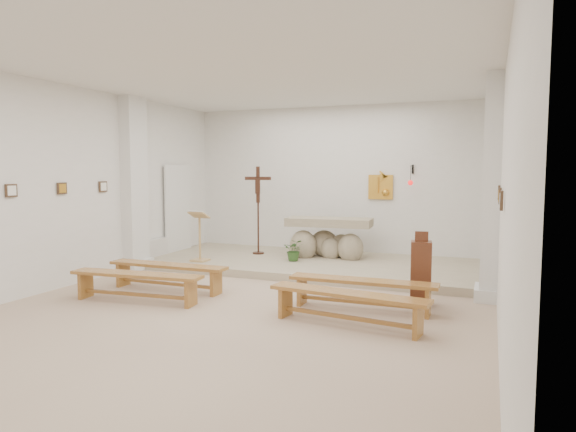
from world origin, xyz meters
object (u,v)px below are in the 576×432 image
at_px(bench_left_second, 136,280).
at_px(lectern, 199,236).
at_px(crucifix_stand, 258,204).
at_px(bench_left_front, 168,270).
at_px(bench_right_second, 347,301).
at_px(altar, 328,241).
at_px(bench_right_front, 362,287).
at_px(donation_pedestal, 421,273).

bearing_deg(bench_left_second, lectern, 96.01).
xyz_separation_m(crucifix_stand, bench_left_front, (-0.20, -3.20, -0.94)).
relative_size(crucifix_stand, bench_left_second, 0.90).
bearing_deg(bench_right_second, altar, 118.26).
bearing_deg(crucifix_stand, bench_left_second, -103.61).
bearing_deg(bench_left_second, bench_right_front, 8.81).
xyz_separation_m(altar, crucifix_stand, (-1.60, -0.14, 0.77)).
distance_m(donation_pedestal, bench_left_front, 4.14).
height_order(bench_left_front, bench_left_second, same).
xyz_separation_m(bench_right_front, bench_left_second, (-3.35, -0.83, 0.00)).
distance_m(donation_pedestal, bench_right_second, 1.61).
bearing_deg(crucifix_stand, donation_pedestal, -44.52).
height_order(lectern, crucifix_stand, crucifix_stand).
height_order(lectern, bench_right_second, lectern).
xyz_separation_m(altar, lectern, (-2.33, -1.45, 0.16)).
xyz_separation_m(bench_left_front, bench_left_second, (0.00, -0.83, 0.00)).
distance_m(lectern, donation_pedestal, 4.81).
relative_size(donation_pedestal, bench_left_front, 0.52).
height_order(lectern, bench_right_front, lectern).
xyz_separation_m(donation_pedestal, bench_right_second, (-0.75, -1.42, -0.15)).
xyz_separation_m(bench_right_front, bench_right_second, (-0.00, -0.83, 0.00)).
bearing_deg(bench_left_front, lectern, 105.46).
bearing_deg(bench_right_front, bench_right_second, -90.66).
relative_size(lectern, bench_left_second, 0.49).
relative_size(lectern, bench_right_front, 0.49).
relative_size(bench_left_front, bench_left_second, 0.99).
height_order(bench_right_front, bench_left_second, same).
bearing_deg(bench_right_front, bench_left_second, -166.81).
relative_size(crucifix_stand, bench_right_second, 0.90).
bearing_deg(donation_pedestal, bench_left_second, -168.73).
xyz_separation_m(donation_pedestal, bench_left_second, (-4.10, -1.42, -0.15)).
relative_size(lectern, bench_right_second, 0.49).
height_order(lectern, donation_pedestal, lectern).
bearing_deg(lectern, bench_right_second, -33.52).
bearing_deg(bench_right_second, donation_pedestal, 69.99).
bearing_deg(donation_pedestal, crucifix_stand, 138.42).
relative_size(bench_left_second, bench_right_second, 1.00).
relative_size(donation_pedestal, bench_left_second, 0.52).
distance_m(bench_left_front, bench_left_second, 0.83).
relative_size(altar, bench_left_front, 0.87).
xyz_separation_m(lectern, donation_pedestal, (4.63, -1.30, -0.18)).
bearing_deg(bench_left_front, donation_pedestal, 8.02).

